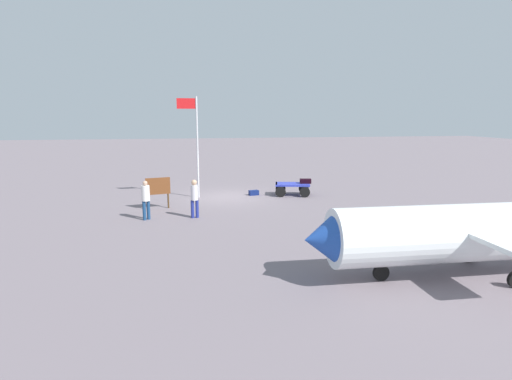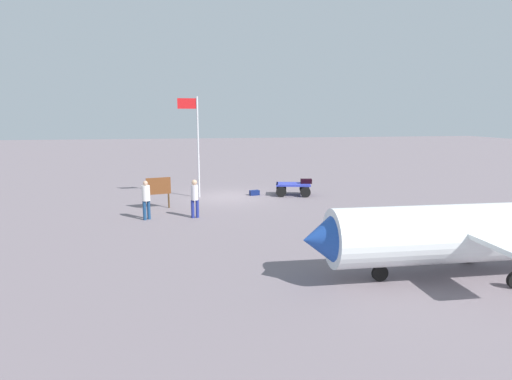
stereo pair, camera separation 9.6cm
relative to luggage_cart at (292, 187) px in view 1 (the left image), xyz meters
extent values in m
plane|color=slate|center=(3.57, -0.16, -0.47)|extent=(120.00, 120.00, 0.00)
cube|color=#2F3BB8|center=(-0.02, 0.00, 0.14)|extent=(2.08, 1.49, 0.10)
cube|color=#2F3BB8|center=(0.84, -0.21, 0.14)|extent=(0.32, 1.01, 0.10)
cylinder|color=black|center=(0.75, 0.39, -0.19)|extent=(0.58, 0.25, 0.56)
cylinder|color=black|center=(0.48, -0.69, -0.19)|extent=(0.58, 0.25, 0.56)
cylinder|color=black|center=(-0.52, 0.70, -0.19)|extent=(0.58, 0.25, 0.56)
cylinder|color=black|center=(-0.79, -0.38, -0.19)|extent=(0.58, 0.25, 0.56)
cube|color=black|center=(-0.74, 0.09, 0.31)|extent=(0.67, 0.47, 0.24)
cube|color=navy|center=(2.09, -0.40, -0.34)|extent=(0.58, 0.41, 0.27)
cylinder|color=navy|center=(5.39, 4.22, -0.08)|extent=(0.14, 0.14, 0.78)
cylinder|color=navy|center=(5.59, 4.23, -0.08)|extent=(0.14, 0.14, 0.78)
cylinder|color=silver|center=(5.49, 4.22, 0.64)|extent=(0.32, 0.32, 0.65)
sphere|color=tan|center=(5.49, 4.22, 1.08)|extent=(0.23, 0.23, 0.23)
cylinder|color=navy|center=(7.44, 4.14, -0.06)|extent=(0.14, 0.14, 0.82)
cylinder|color=navy|center=(7.60, 4.26, -0.06)|extent=(0.14, 0.14, 0.82)
cylinder|color=silver|center=(7.52, 4.20, 0.67)|extent=(0.48, 0.48, 0.65)
sphere|color=tan|center=(7.52, 4.20, 1.10)|extent=(0.20, 0.20, 0.20)
cylinder|color=white|center=(-1.61, 12.17, 0.75)|extent=(7.70, 1.79, 1.58)
cone|color=#224DAF|center=(2.52, 12.05, 0.75)|extent=(0.94, 1.44, 1.42)
cube|color=white|center=(-1.61, 12.17, 0.91)|extent=(1.23, 4.70, 0.12)
cylinder|color=black|center=(0.84, 12.10, -0.25)|extent=(0.44, 0.11, 0.44)
cylinder|color=black|center=(-2.40, 11.25, -0.25)|extent=(0.44, 0.11, 0.44)
cylinder|color=silver|center=(5.14, -0.29, 2.20)|extent=(0.10, 0.10, 5.35)
cube|color=red|center=(5.67, -0.29, 4.51)|extent=(0.96, 0.05, 0.53)
cylinder|color=#4C3319|center=(6.67, 2.04, -0.12)|extent=(0.08, 0.08, 0.70)
cylinder|color=#4C3319|center=(7.57, 2.24, -0.12)|extent=(0.08, 0.08, 0.70)
cube|color=brown|center=(7.12, 2.14, 0.62)|extent=(1.13, 0.31, 0.79)
camera|label=1|loc=(5.99, 21.74, 3.87)|focal=28.89mm
camera|label=2|loc=(5.89, 21.76, 3.87)|focal=28.89mm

